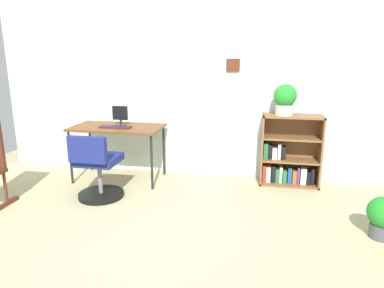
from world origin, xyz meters
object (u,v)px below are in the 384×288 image
Objects in this scene: monitor at (120,116)px; potted_plant_on_shelf at (285,99)px; keyboard at (115,127)px; bookshelf_low at (289,154)px; potted_plant_floor at (383,216)px; desk at (117,130)px; office_chair at (97,171)px.

monitor is 2.07m from potted_plant_on_shelf.
potted_plant_on_shelf reaches higher than keyboard.
bookshelf_low reaches higher than keyboard.
potted_plant_floor is at bearing -17.50° from keyboard.
potted_plant_floor is (0.74, -1.25, -0.18)m from bookshelf_low.
monitor reaches higher than desk.
office_chair is at bearing -88.31° from desk.
monitor is 0.64× the size of keyboard.
monitor is 2.20m from bookshelf_low.
office_chair is 2.34m from bookshelf_low.
potted_plant_on_shelf is (2.05, 0.87, 0.75)m from office_chair.
monitor is at bearing 86.54° from keyboard.
monitor is 3.14m from potted_plant_floor.
potted_plant_on_shelf is (2.05, 0.14, 0.25)m from monitor.
monitor is 0.33× the size of office_chair.
potted_plant_on_shelf is at bearing 124.71° from potted_plant_floor.
desk is 2.96× the size of potted_plant_floor.
bookshelf_low is (2.17, 0.25, -0.27)m from desk.
office_chair is at bearing -157.10° from potted_plant_on_shelf.
bookshelf_low is 0.71m from potted_plant_on_shelf.
office_chair is at bearing -156.84° from bookshelf_low.
desk is 1.29× the size of bookshelf_low.
potted_plant_on_shelf is at bearing 5.53° from desk.
desk is at bearing -174.47° from potted_plant_on_shelf.
potted_plant_floor is (2.90, -0.91, -0.51)m from keyboard.
bookshelf_low reaches higher than office_chair.
desk is 4.52× the size of monitor.
keyboard is at bearing -82.29° from desk.
potted_plant_floor is at bearing -19.03° from desk.
keyboard is 0.51× the size of office_chair.
potted_plant_on_shelf reaches higher than potted_plant_floor.
keyboard is at bearing -93.46° from monitor.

